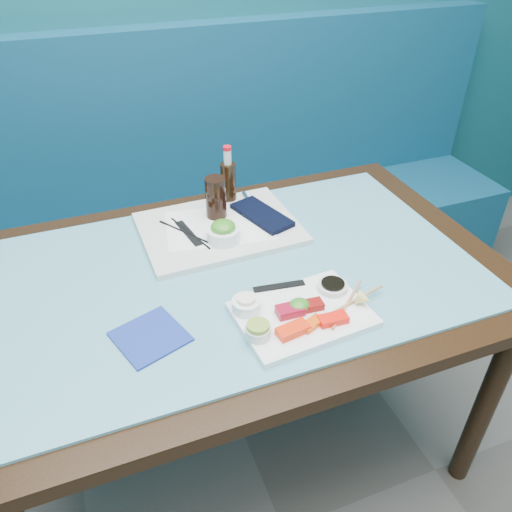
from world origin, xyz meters
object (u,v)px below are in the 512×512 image
object	(u,v)px
cola_glass	(216,198)
sashimi_plate	(302,314)
booth_bench	(179,230)
serving_tray	(219,228)
blue_napkin	(150,336)
dining_table	(242,295)
seaweed_bowl	(223,234)
cola_bottle_body	(228,184)

from	to	relation	value
cola_glass	sashimi_plate	bearing A→B (deg)	-82.93
booth_bench	serving_tray	world-z (taller)	booth_bench
booth_bench	blue_napkin	size ratio (longest dim) A/B	20.93
dining_table	booth_bench	bearing A→B (deg)	90.00
booth_bench	cola_glass	distance (m)	0.75
seaweed_bowl	cola_glass	size ratio (longest dim) A/B	0.75
cola_glass	seaweed_bowl	bearing A→B (deg)	-98.75
booth_bench	cola_glass	world-z (taller)	booth_bench
sashimi_plate	serving_tray	distance (m)	0.43
seaweed_bowl	cola_bottle_body	xyz separation A→B (m)	(0.09, 0.22, 0.03)
sashimi_plate	dining_table	bearing A→B (deg)	102.84
serving_tray	seaweed_bowl	bearing A→B (deg)	-98.95
cola_bottle_body	cola_glass	bearing A→B (deg)	-127.37
serving_tray	blue_napkin	distance (m)	0.46
booth_bench	seaweed_bowl	bearing A→B (deg)	-90.77
sashimi_plate	serving_tray	world-z (taller)	serving_tray
dining_table	sashimi_plate	world-z (taller)	sashimi_plate
booth_bench	serving_tray	size ratio (longest dim) A/B	6.66
dining_table	blue_napkin	size ratio (longest dim) A/B	9.77
booth_bench	seaweed_bowl	size ratio (longest dim) A/B	31.55
cola_glass	booth_bench	bearing A→B (deg)	91.03
dining_table	cola_glass	world-z (taller)	cola_glass
seaweed_bowl	cola_bottle_body	size ratio (longest dim) A/B	0.69
dining_table	seaweed_bowl	distance (m)	0.18
sashimi_plate	cola_glass	distance (m)	0.49
serving_tray	cola_glass	world-z (taller)	cola_glass
cola_glass	cola_bottle_body	xyz separation A→B (m)	(0.07, 0.09, -0.01)
blue_napkin	dining_table	bearing A→B (deg)	30.85
booth_bench	serving_tray	bearing A→B (deg)	-89.96
cola_glass	cola_bottle_body	distance (m)	0.11
sashimi_plate	blue_napkin	world-z (taller)	sashimi_plate
seaweed_bowl	cola_glass	distance (m)	0.14
seaweed_bowl	cola_bottle_body	distance (m)	0.24
cola_glass	cola_bottle_body	world-z (taller)	cola_glass
booth_bench	blue_napkin	world-z (taller)	booth_bench
serving_tray	cola_bottle_body	bearing A→B (deg)	60.16
seaweed_bowl	cola_glass	bearing A→B (deg)	81.25
seaweed_bowl	booth_bench	bearing A→B (deg)	89.23
dining_table	cola_bottle_body	bearing A→B (deg)	77.13
seaweed_bowl	serving_tray	bearing A→B (deg)	82.41
sashimi_plate	cola_glass	world-z (taller)	cola_glass
serving_tray	blue_napkin	world-z (taller)	serving_tray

